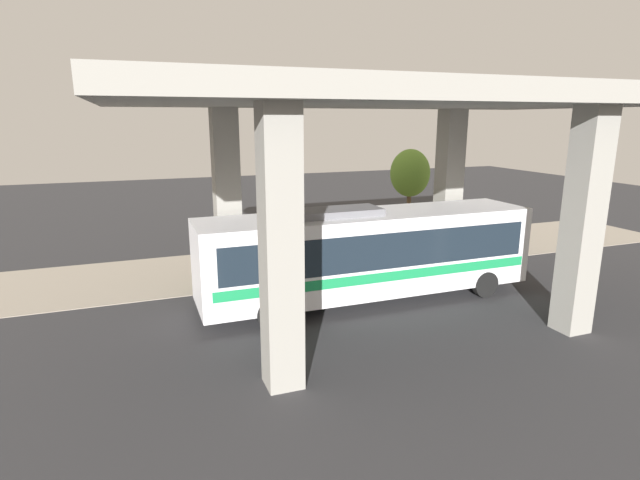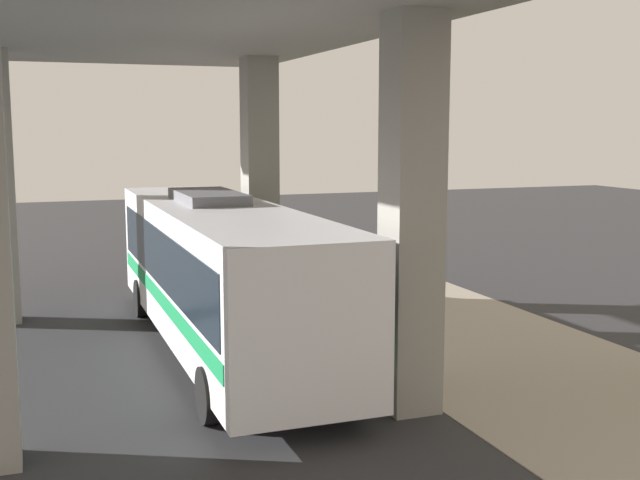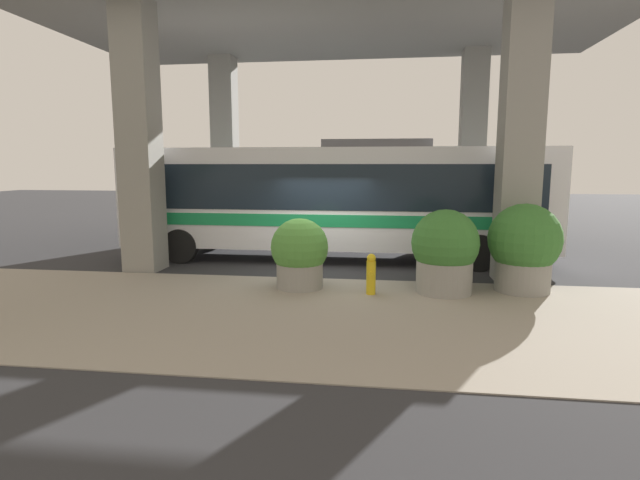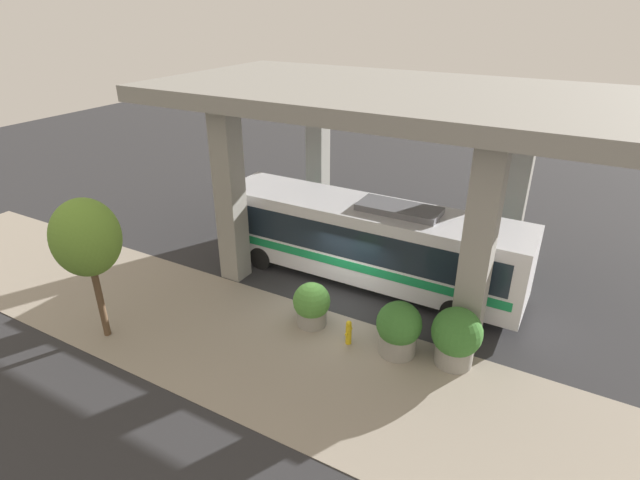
# 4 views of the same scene
# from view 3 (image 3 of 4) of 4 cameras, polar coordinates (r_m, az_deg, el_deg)

# --- Properties ---
(ground_plane) EXTENTS (80.00, 80.00, 0.00)m
(ground_plane) POSITION_cam_3_polar(r_m,az_deg,el_deg) (12.50, -0.31, -4.48)
(ground_plane) COLOR #2D2D30
(ground_plane) RESTS_ON ground
(sidewalk_strip) EXTENTS (6.00, 40.00, 0.02)m
(sidewalk_strip) POSITION_cam_3_polar(r_m,az_deg,el_deg) (9.63, -2.84, -8.41)
(sidewalk_strip) COLOR gray
(sidewalk_strip) RESTS_ON ground
(overpass) EXTENTS (9.40, 17.57, 7.60)m
(overpass) POSITION_cam_3_polar(r_m,az_deg,el_deg) (16.58, 1.77, 21.70)
(overpass) COLOR gray
(overpass) RESTS_ON ground
(bus) EXTENTS (2.82, 12.37, 3.54)m
(bus) POSITION_cam_3_polar(r_m,az_deg,el_deg) (14.93, 1.67, 5.12)
(bus) COLOR silver
(bus) RESTS_ON ground
(fire_hydrant) EXTENTS (0.42, 0.20, 0.92)m
(fire_hydrant) POSITION_cam_3_polar(r_m,az_deg,el_deg) (10.94, 5.85, -3.91)
(fire_hydrant) COLOR gold
(fire_hydrant) RESTS_ON ground
(planter_front) EXTENTS (1.47, 1.47, 1.87)m
(planter_front) POSITION_cam_3_polar(r_m,az_deg,el_deg) (11.29, 14.09, -1.29)
(planter_front) COLOR gray
(planter_front) RESTS_ON ground
(planter_middle) EXTENTS (1.58, 1.58, 1.99)m
(planter_middle) POSITION_cam_3_polar(r_m,az_deg,el_deg) (11.95, 22.30, -0.74)
(planter_middle) COLOR gray
(planter_middle) RESTS_ON ground
(planter_back) EXTENTS (1.32, 1.32, 1.63)m
(planter_back) POSITION_cam_3_polar(r_m,az_deg,el_deg) (11.42, -2.33, -1.57)
(planter_back) COLOR gray
(planter_back) RESTS_ON ground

